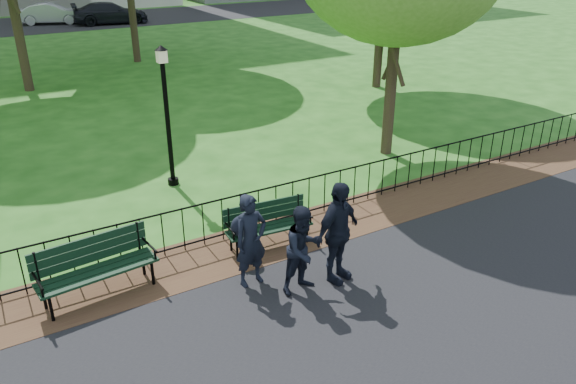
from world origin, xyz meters
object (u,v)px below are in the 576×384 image
person_mid (304,249)px  sedan_silver (51,13)px  park_bench_main (256,223)px  park_bench_left_a (94,261)px  lamppost (167,112)px  sedan_dark (110,13)px  person_right (338,233)px  person_left (251,241)px

person_mid → sedan_silver: (2.19, 34.84, -0.09)m
park_bench_main → park_bench_left_a: park_bench_left_a is taller
lamppost → sedan_dark: lamppost is taller
person_right → sedan_dark: bearing=63.2°
sedan_dark → person_left: bearing=178.1°
person_left → sedan_silver: bearing=79.3°
person_mid → sedan_silver: size_ratio=0.37×
lamppost → person_mid: bearing=-86.6°
park_bench_main → sedan_dark: (5.65, 31.34, 0.13)m
person_right → sedan_silver: (1.54, 34.88, -0.23)m
person_right → sedan_dark: 33.32m
park_bench_left_a → sedan_silver: bearing=75.3°
lamppost → person_right: bearing=-79.8°
park_bench_left_a → person_right: person_right is taller
person_right → park_bench_main: bearing=95.3°
person_right → lamppost: bearing=81.9°
person_right → sedan_dark: (4.95, 32.95, -0.21)m
park_bench_main → person_mid: person_mid is taller
lamppost → person_mid: (0.32, -5.34, -1.02)m
person_left → sedan_dark: 32.89m
person_left → sedan_silver: (2.84, 34.23, -0.14)m
park_bench_main → park_bench_left_a: (-2.95, 0.08, 0.05)m
lamppost → person_left: lamppost is taller
lamppost → sedan_dark: bearing=77.9°
park_bench_left_a → person_left: (2.35, -1.03, 0.21)m
park_bench_left_a → person_mid: size_ratio=1.29×
person_left → sedan_silver: 34.34m
sedan_silver → sedan_dark: 3.92m
park_bench_left_a → lamppost: lamppost is taller
person_mid → lamppost: bearing=86.3°
park_bench_main → person_mid: size_ratio=1.11×
park_bench_left_a → sedan_dark: size_ratio=0.41×
person_right → sedan_silver: 34.92m
person_left → person_mid: person_left is taller
park_bench_main → park_bench_left_a: bearing=-175.9°
park_bench_main → person_left: 1.15m
sedan_dark → park_bench_main: bearing=178.8°
lamppost → person_mid: size_ratio=2.15×
lamppost → person_mid: 5.44m
person_left → sedan_silver: size_ratio=0.40×
park_bench_main → lamppost: size_ratio=0.52×
park_bench_main → person_left: size_ratio=1.03×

